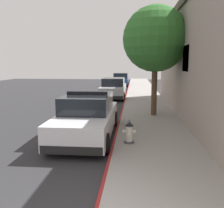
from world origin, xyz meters
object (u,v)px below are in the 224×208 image
object	(u,v)px
police_cruiser	(87,117)
street_tree	(156,39)
parked_car_dark_far	(121,80)
fire_hydrant	(129,132)
parked_car_silver_ahead	(113,88)

from	to	relation	value
police_cruiser	street_tree	size ratio (longest dim) A/B	0.91
parked_car_dark_far	fire_hydrant	distance (m)	22.73
parked_car_dark_far	fire_hydrant	bearing A→B (deg)	-86.23
parked_car_silver_ahead	street_tree	bearing A→B (deg)	-70.02
police_cruiser	parked_car_silver_ahead	distance (m)	10.83
parked_car_silver_ahead	fire_hydrant	xyz separation A→B (m)	(1.50, -11.84, -0.26)
police_cruiser	street_tree	xyz separation A→B (m)	(2.69, 3.59, 3.09)
police_cruiser	parked_car_silver_ahead	xyz separation A→B (m)	(0.06, 10.83, -0.00)
police_cruiser	fire_hydrant	xyz separation A→B (m)	(1.56, -1.01, -0.26)
fire_hydrant	parked_car_silver_ahead	bearing A→B (deg)	97.22
fire_hydrant	street_tree	world-z (taller)	street_tree
parked_car_dark_far	street_tree	xyz separation A→B (m)	(2.63, -18.07, 3.10)
police_cruiser	street_tree	world-z (taller)	street_tree
parked_car_silver_ahead	parked_car_dark_far	xyz separation A→B (m)	(0.00, 10.84, 0.00)
parked_car_silver_ahead	street_tree	xyz separation A→B (m)	(2.63, -7.24, 3.10)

